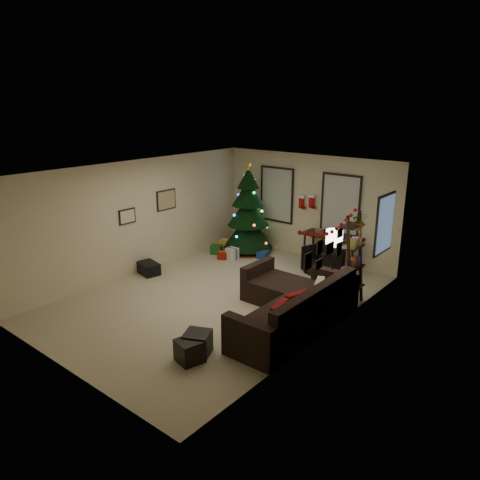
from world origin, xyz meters
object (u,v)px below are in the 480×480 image
(desk, at_px, (332,239))
(desk_chair, at_px, (323,261))
(bookshelf, at_px, (354,261))
(christmas_tree, at_px, (248,214))
(sofa, at_px, (292,307))

(desk, height_order, desk_chair, desk)
(bookshelf, bearing_deg, desk, 128.98)
(desk, distance_m, desk_chair, 0.75)
(desk_chair, distance_m, bookshelf, 1.75)
(christmas_tree, distance_m, desk_chair, 2.58)
(christmas_tree, bearing_deg, bookshelf, -19.65)
(sofa, height_order, bookshelf, bookshelf)
(desk, bearing_deg, desk_chair, -79.53)
(desk, distance_m, bookshelf, 2.22)
(desk, bearing_deg, bookshelf, -51.02)
(christmas_tree, height_order, desk, christmas_tree)
(christmas_tree, height_order, sofa, christmas_tree)
(desk, relative_size, desk_chair, 2.13)
(sofa, distance_m, desk_chair, 2.63)
(desk_chair, bearing_deg, bookshelf, -22.62)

